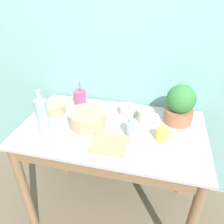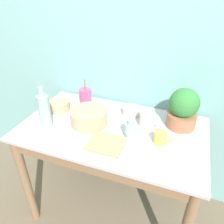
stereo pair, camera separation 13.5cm
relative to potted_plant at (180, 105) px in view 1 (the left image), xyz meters
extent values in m
cube|color=#7AB2B2|center=(-0.41, 0.23, 0.25)|extent=(6.00, 0.05, 2.40)
cylinder|color=#846647|center=(-0.96, -0.48, -0.55)|extent=(0.06, 0.06, 0.80)
cylinder|color=#846647|center=(-0.96, 0.12, -0.55)|extent=(0.06, 0.06, 0.80)
cylinder|color=#846647|center=(0.13, 0.12, -0.55)|extent=(0.06, 0.06, 0.80)
cube|color=#846647|center=(-0.41, -0.48, -0.20)|extent=(1.09, 0.02, 0.10)
cube|color=#B2B2B7|center=(-0.41, -0.18, -0.14)|extent=(1.19, 0.70, 0.02)
cylinder|color=#A36647|center=(0.00, 0.00, -0.08)|extent=(0.19, 0.19, 0.09)
sphere|color=#337A38|center=(0.00, 0.00, 0.04)|extent=(0.19, 0.19, 0.19)
cylinder|color=tan|center=(-0.57, -0.18, -0.08)|extent=(0.24, 0.24, 0.10)
cylinder|color=#93B2BC|center=(-0.83, -0.30, -0.02)|extent=(0.07, 0.07, 0.21)
cylinder|color=#93B2BC|center=(-0.83, -0.30, 0.12)|extent=(0.03, 0.03, 0.06)
cylinder|color=#93B2BC|center=(-0.28, -0.21, -0.09)|extent=(0.08, 0.08, 0.08)
cylinder|color=#93B2BC|center=(-0.28, -0.21, -0.03)|extent=(0.04, 0.04, 0.02)
cylinder|color=#E5CC4C|center=(-0.10, -0.22, -0.09)|extent=(0.07, 0.07, 0.08)
torus|color=#E5CC4C|center=(-0.06, -0.22, -0.09)|extent=(0.05, 0.01, 0.05)
cylinder|color=beige|center=(-0.21, -0.08, -0.08)|extent=(0.10, 0.10, 0.10)
torus|color=beige|center=(-0.15, -0.08, -0.07)|extent=(0.07, 0.01, 0.07)
cylinder|color=beige|center=(-0.34, 0.02, -0.10)|extent=(0.13, 0.13, 0.06)
cylinder|color=tan|center=(-0.85, -0.10, -0.10)|extent=(0.15, 0.15, 0.07)
cylinder|color=#CC4C7F|center=(-0.72, 0.06, -0.07)|extent=(0.09, 0.09, 0.12)
cylinder|color=olive|center=(-0.70, 0.05, -0.05)|extent=(0.01, 0.03, 0.16)
cylinder|color=olive|center=(-0.70, 0.05, -0.03)|extent=(0.01, 0.02, 0.21)
cube|color=tan|center=(-0.39, -0.35, -0.12)|extent=(0.21, 0.18, 0.02)
camera|label=1|loc=(-0.14, -1.30, 0.70)|focal=35.00mm
camera|label=2|loc=(-0.01, -1.26, 0.70)|focal=35.00mm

